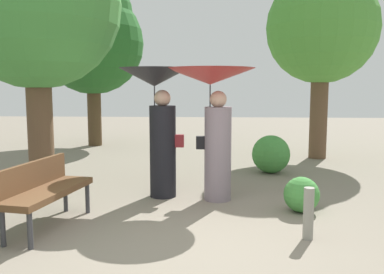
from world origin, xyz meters
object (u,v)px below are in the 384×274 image
(person_left, at_px, (158,109))
(park_bench, at_px, (43,188))
(path_marker_post, at_px, (308,214))
(person_right, at_px, (213,104))
(tree_near_left, at_px, (92,34))
(tree_near_right, at_px, (322,17))

(person_left, bearing_deg, park_bench, 143.42)
(person_left, relative_size, path_marker_post, 3.36)
(person_left, bearing_deg, person_right, -98.38)
(person_left, distance_m, tree_near_left, 6.65)
(tree_near_left, bearing_deg, person_right, -58.35)
(tree_near_left, xyz_separation_m, tree_near_right, (6.23, -1.90, 0.12))
(park_bench, distance_m, tree_near_left, 7.98)
(tree_near_left, bearing_deg, person_left, -64.31)
(person_right, relative_size, path_marker_post, 3.34)
(tree_near_left, height_order, path_marker_post, tree_near_left)
(person_left, distance_m, tree_near_right, 5.56)
(person_left, relative_size, tree_near_left, 0.40)
(tree_near_right, bearing_deg, person_right, -123.04)
(person_right, distance_m, park_bench, 2.73)
(person_right, bearing_deg, person_left, 81.62)
(tree_near_right, bearing_deg, tree_near_left, 163.08)
(tree_near_left, distance_m, path_marker_post, 9.41)
(person_left, height_order, tree_near_right, tree_near_right)
(path_marker_post, bearing_deg, tree_near_left, 122.25)
(person_left, xyz_separation_m, park_bench, (-1.24, -1.57, -0.91))
(person_left, xyz_separation_m, tree_near_right, (3.47, 3.84, 2.03))
(person_left, distance_m, path_marker_post, 2.91)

